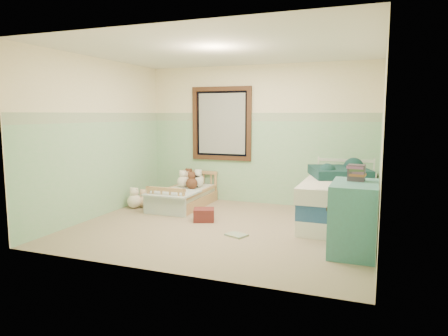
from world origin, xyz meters
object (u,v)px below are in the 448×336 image
at_px(floor_book, 237,235).
at_px(plush_floor_cream, 134,201).
at_px(dresser, 354,218).
at_px(twin_bed_frame, 339,216).
at_px(toddler_bed_frame, 184,201).
at_px(plush_floor_tan, 144,201).
at_px(red_pillow, 204,215).

bearing_deg(floor_book, plush_floor_cream, 179.32).
xyz_separation_m(plush_floor_cream, dresser, (3.71, -1.05, 0.30)).
bearing_deg(twin_bed_frame, toddler_bed_frame, 175.96).
bearing_deg(floor_book, dresser, 17.01).
bearing_deg(plush_floor_cream, toddler_bed_frame, 30.80).
bearing_deg(plush_floor_tan, floor_book, -26.43).
height_order(plush_floor_cream, floor_book, plush_floor_cream).
bearing_deg(plush_floor_tan, dresser, -18.03).
height_order(toddler_bed_frame, twin_bed_frame, twin_bed_frame).
bearing_deg(dresser, floor_book, 174.99).
bearing_deg(toddler_bed_frame, plush_floor_cream, -149.20).
relative_size(toddler_bed_frame, floor_book, 5.31).
distance_m(plush_floor_tan, red_pillow, 1.45).
xyz_separation_m(dresser, floor_book, (-1.50, 0.13, -0.41)).
height_order(plush_floor_tan, red_pillow, plush_floor_tan).
distance_m(toddler_bed_frame, plush_floor_cream, 0.87).
height_order(red_pillow, floor_book, red_pillow).
relative_size(twin_bed_frame, floor_book, 7.25).
relative_size(plush_floor_cream, plush_floor_tan, 1.13).
relative_size(red_pillow, floor_book, 1.15).
height_order(plush_floor_cream, red_pillow, plush_floor_cream).
xyz_separation_m(plush_floor_cream, twin_bed_frame, (3.43, 0.26, -0.01)).
bearing_deg(plush_floor_cream, floor_book, -22.70).
height_order(twin_bed_frame, dresser, dresser).
bearing_deg(plush_floor_tan, red_pillow, -19.57).
bearing_deg(plush_floor_cream, dresser, -15.86).
bearing_deg(twin_bed_frame, plush_floor_tan, -177.54).
bearing_deg(red_pillow, dresser, -17.07).
bearing_deg(floor_book, twin_bed_frame, 65.88).
bearing_deg(dresser, twin_bed_frame, 101.98).
relative_size(toddler_bed_frame, red_pillow, 4.60).
bearing_deg(red_pillow, twin_bed_frame, 17.87).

